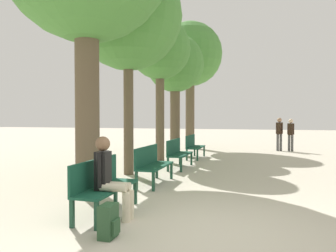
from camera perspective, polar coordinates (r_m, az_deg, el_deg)
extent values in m
plane|color=beige|center=(4.94, 6.52, -17.92)|extent=(80.00, 80.00, 0.00)
cube|color=#144733|center=(5.72, -10.52, -10.61)|extent=(0.50, 1.60, 0.04)
cube|color=#144733|center=(5.77, -12.58, -7.96)|extent=(0.04, 1.60, 0.46)
cube|color=#19422D|center=(5.03, -12.33, -15.05)|extent=(0.06, 0.06, 0.43)
cube|color=#19422D|center=(6.36, -5.74, -11.49)|extent=(0.06, 0.06, 0.43)
cube|color=#19422D|center=(5.23, -16.38, -14.43)|extent=(0.06, 0.06, 0.43)
cube|color=#19422D|center=(6.52, -9.12, -11.18)|extent=(0.06, 0.06, 0.43)
cube|color=#144733|center=(8.10, -2.22, -6.98)|extent=(0.50, 1.60, 0.04)
cube|color=#144733|center=(8.14, -3.76, -5.15)|extent=(0.04, 1.60, 0.46)
cube|color=#19422D|center=(7.37, -2.55, -9.67)|extent=(0.06, 0.06, 0.43)
cube|color=#19422D|center=(8.79, 0.59, -7.83)|extent=(0.06, 0.06, 0.43)
cube|color=#19422D|center=(7.50, -5.54, -9.47)|extent=(0.06, 0.06, 0.43)
cube|color=#19422D|center=(8.91, -1.95, -7.71)|extent=(0.06, 0.06, 0.43)
cube|color=#144733|center=(10.59, 2.18, -4.96)|extent=(0.50, 1.60, 0.04)
cube|color=#144733|center=(10.62, 0.99, -3.58)|extent=(0.04, 1.60, 0.46)
cube|color=#19422D|center=(9.84, 2.29, -6.82)|extent=(0.06, 0.06, 0.43)
cube|color=#19422D|center=(11.30, 4.10, -5.73)|extent=(0.06, 0.06, 0.43)
cube|color=#19422D|center=(9.94, 0.00, -6.73)|extent=(0.06, 0.06, 0.43)
cube|color=#19422D|center=(11.39, 2.09, -5.67)|extent=(0.06, 0.06, 0.43)
cube|color=#144733|center=(13.12, 4.89, -3.70)|extent=(0.50, 1.60, 0.04)
cube|color=#144733|center=(13.15, 3.91, -2.59)|extent=(0.04, 1.60, 0.46)
cube|color=#19422D|center=(12.37, 5.14, -5.10)|extent=(0.06, 0.06, 0.43)
cube|color=#19422D|center=(13.85, 6.31, -4.39)|extent=(0.06, 0.06, 0.43)
cube|color=#19422D|center=(12.45, 3.30, -5.06)|extent=(0.06, 0.06, 0.43)
cube|color=#19422D|center=(13.92, 4.66, -4.36)|extent=(0.06, 0.06, 0.43)
cylinder|color=brown|center=(7.37, -13.88, 4.78)|extent=(0.53, 0.53, 4.13)
cylinder|color=brown|center=(9.43, -6.90, 2.70)|extent=(0.28, 0.28, 3.67)
sphere|color=#478438|center=(9.85, -6.95, 18.49)|extent=(3.07, 3.07, 3.07)
cylinder|color=brown|center=(12.28, -1.41, 2.20)|extent=(0.33, 0.33, 3.57)
sphere|color=#478438|center=(12.54, -1.42, 13.30)|extent=(2.29, 2.29, 2.29)
cylinder|color=brown|center=(14.42, 1.23, 1.61)|extent=(0.43, 0.43, 3.32)
sphere|color=#478438|center=(14.62, 1.23, 10.88)|extent=(2.54, 2.54, 2.54)
cylinder|color=brown|center=(17.51, 3.85, 2.82)|extent=(0.47, 0.47, 4.06)
sphere|color=#478438|center=(17.82, 3.87, 12.39)|extent=(3.40, 3.40, 3.40)
cylinder|color=beige|center=(5.34, -9.51, -10.54)|extent=(0.44, 0.13, 0.13)
cylinder|color=beige|center=(5.33, -7.28, -13.86)|extent=(0.13, 0.13, 0.47)
cylinder|color=beige|center=(5.48, -8.79, -10.22)|extent=(0.44, 0.13, 0.13)
cylinder|color=beige|center=(5.46, -6.62, -13.46)|extent=(0.13, 0.13, 0.47)
cube|color=black|center=(5.46, -11.27, -7.63)|extent=(0.20, 0.24, 0.63)
cylinder|color=black|center=(5.34, -11.92, -7.50)|extent=(0.09, 0.09, 0.56)
cylinder|color=black|center=(5.57, -10.65, -7.12)|extent=(0.09, 0.09, 0.56)
sphere|color=brown|center=(5.41, -11.30, -3.04)|extent=(0.24, 0.24, 0.24)
cube|color=#284C2D|center=(4.71, -10.37, -15.99)|extent=(0.19, 0.30, 0.46)
cube|color=#284C2D|center=(4.68, -9.07, -16.97)|extent=(0.04, 0.21, 0.20)
cylinder|color=#4C4C4C|center=(16.81, 18.56, -2.75)|extent=(0.12, 0.12, 0.81)
cylinder|color=#4C4C4C|center=(16.81, 19.05, -2.75)|extent=(0.12, 0.12, 0.81)
cube|color=black|center=(16.77, 18.82, -0.38)|extent=(0.28, 0.29, 0.58)
cylinder|color=black|center=(16.77, 18.41, -0.33)|extent=(0.08, 0.08, 0.55)
cylinder|color=black|center=(16.78, 19.24, -0.34)|extent=(0.08, 0.08, 0.55)
sphere|color=#A37A5B|center=(16.77, 18.84, 1.00)|extent=(0.22, 0.22, 0.22)
cylinder|color=#4C4C4C|center=(16.73, 20.33, -2.83)|extent=(0.11, 0.11, 0.79)
cylinder|color=#4C4C4C|center=(16.74, 20.81, -2.83)|extent=(0.11, 0.11, 0.79)
cube|color=black|center=(16.70, 20.60, -0.53)|extent=(0.27, 0.25, 0.56)
cylinder|color=black|center=(16.69, 20.19, -0.48)|extent=(0.08, 0.08, 0.53)
cylinder|color=black|center=(16.71, 21.00, -0.48)|extent=(0.08, 0.08, 0.53)
sphere|color=beige|center=(16.69, 20.61, 0.82)|extent=(0.21, 0.21, 0.21)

